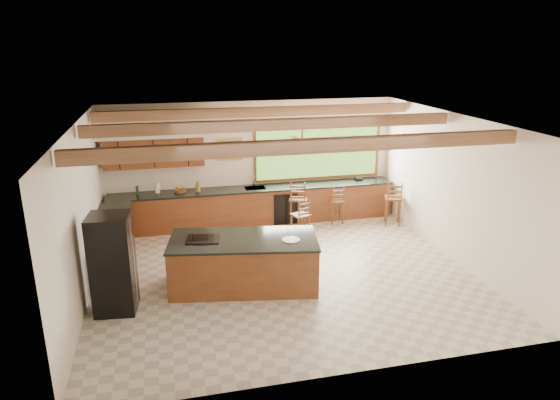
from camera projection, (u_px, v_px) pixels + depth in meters
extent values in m
plane|color=beige|center=(283.00, 273.00, 9.85)|extent=(7.20, 7.20, 0.00)
cube|color=white|center=(252.00, 162.00, 12.41)|extent=(7.20, 0.04, 3.00)
cube|color=white|center=(343.00, 276.00, 6.38)|extent=(7.20, 0.04, 3.00)
cube|color=white|center=(81.00, 215.00, 8.60)|extent=(0.04, 6.50, 3.00)
cube|color=white|center=(454.00, 188.00, 10.19)|extent=(0.04, 6.50, 3.00)
cube|color=tan|center=(283.00, 121.00, 8.94)|extent=(7.20, 6.50, 0.04)
cube|color=#A37451|center=(308.00, 146.00, 7.50)|extent=(7.10, 0.15, 0.22)
cube|color=#A37451|center=(277.00, 124.00, 9.44)|extent=(7.10, 0.15, 0.22)
cube|color=#A37451|center=(259.00, 112.00, 11.11)|extent=(7.10, 0.15, 0.22)
cube|color=brown|center=(154.00, 152.00, 11.59)|extent=(2.30, 0.35, 0.70)
cube|color=silver|center=(152.00, 127.00, 11.34)|extent=(2.60, 0.50, 0.48)
cylinder|color=#FFEABF|center=(121.00, 138.00, 11.26)|extent=(0.10, 0.10, 0.01)
cylinder|color=#FFEABF|center=(184.00, 136.00, 11.57)|extent=(0.10, 0.10, 0.01)
cube|color=#79AE3E|center=(318.00, 152.00, 12.70)|extent=(3.20, 0.04, 1.30)
cube|color=gold|center=(230.00, 149.00, 12.15)|extent=(0.64, 0.03, 0.54)
cube|color=#43795C|center=(230.00, 149.00, 12.13)|extent=(0.54, 0.01, 0.44)
cube|color=brown|center=(255.00, 206.00, 12.41)|extent=(7.00, 0.65, 0.88)
cube|color=black|center=(255.00, 189.00, 12.27)|extent=(7.04, 0.69, 0.04)
cube|color=brown|center=(114.00, 241.00, 10.25)|extent=(0.65, 2.35, 0.88)
cube|color=black|center=(111.00, 220.00, 10.11)|extent=(0.69, 2.39, 0.04)
cube|color=black|center=(286.00, 209.00, 12.27)|extent=(0.60, 0.02, 0.78)
cube|color=silver|center=(255.00, 188.00, 12.27)|extent=(0.50, 0.38, 0.03)
cylinder|color=silver|center=(253.00, 180.00, 12.41)|extent=(0.03, 0.03, 0.30)
cylinder|color=silver|center=(254.00, 176.00, 12.27)|extent=(0.03, 0.20, 0.03)
cylinder|color=white|center=(157.00, 188.00, 11.80)|extent=(0.11, 0.11, 0.27)
cylinder|color=#1E3D18|center=(137.00, 190.00, 11.74)|extent=(0.06, 0.06, 0.20)
cylinder|color=#1E3D18|center=(138.00, 191.00, 11.70)|extent=(0.06, 0.06, 0.20)
cube|color=black|center=(358.00, 179.00, 12.92)|extent=(0.19, 0.16, 0.08)
cube|color=brown|center=(244.00, 263.00, 9.22)|extent=(2.82, 1.66, 0.89)
cube|color=black|center=(243.00, 240.00, 9.08)|extent=(2.86, 1.71, 0.04)
cube|color=black|center=(203.00, 239.00, 9.03)|extent=(0.66, 0.56, 0.02)
cylinder|color=white|center=(291.00, 240.00, 9.00)|extent=(0.33, 0.33, 0.02)
cube|color=black|center=(113.00, 264.00, 8.25)|extent=(0.73, 0.71, 1.70)
cube|color=silver|center=(134.00, 262.00, 8.32)|extent=(0.02, 0.05, 1.56)
cube|color=brown|center=(299.00, 199.00, 12.12)|extent=(0.55, 0.55, 0.04)
cylinder|color=brown|center=(294.00, 216.00, 12.04)|extent=(0.04, 0.04, 0.69)
cylinder|color=brown|center=(307.00, 215.00, 12.12)|extent=(0.04, 0.04, 0.69)
cylinder|color=brown|center=(290.00, 211.00, 12.35)|extent=(0.04, 0.04, 0.69)
cylinder|color=brown|center=(303.00, 210.00, 12.42)|extent=(0.04, 0.04, 0.69)
cube|color=brown|center=(300.00, 215.00, 11.33)|extent=(0.45, 0.45, 0.04)
cylinder|color=brown|center=(296.00, 230.00, 11.26)|extent=(0.03, 0.03, 0.58)
cylinder|color=brown|center=(308.00, 229.00, 11.32)|extent=(0.03, 0.03, 0.58)
cylinder|color=brown|center=(293.00, 226.00, 11.52)|extent=(0.03, 0.03, 0.58)
cylinder|color=brown|center=(304.00, 225.00, 11.58)|extent=(0.03, 0.03, 0.58)
cube|color=brown|center=(337.00, 201.00, 12.37)|extent=(0.37, 0.37, 0.04)
cylinder|color=brown|center=(333.00, 214.00, 12.31)|extent=(0.03, 0.03, 0.57)
cylinder|color=brown|center=(343.00, 213.00, 12.37)|extent=(0.03, 0.03, 0.57)
cylinder|color=brown|center=(329.00, 211.00, 12.56)|extent=(0.03, 0.03, 0.57)
cylinder|color=brown|center=(339.00, 210.00, 12.63)|extent=(0.03, 0.03, 0.57)
cube|color=brown|center=(394.00, 198.00, 12.26)|extent=(0.52, 0.52, 0.04)
cylinder|color=brown|center=(389.00, 214.00, 12.18)|extent=(0.04, 0.04, 0.66)
cylinder|color=brown|center=(401.00, 213.00, 12.25)|extent=(0.04, 0.04, 0.66)
cylinder|color=brown|center=(384.00, 210.00, 12.48)|extent=(0.04, 0.04, 0.66)
cylinder|color=brown|center=(396.00, 209.00, 12.55)|extent=(0.04, 0.04, 0.66)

